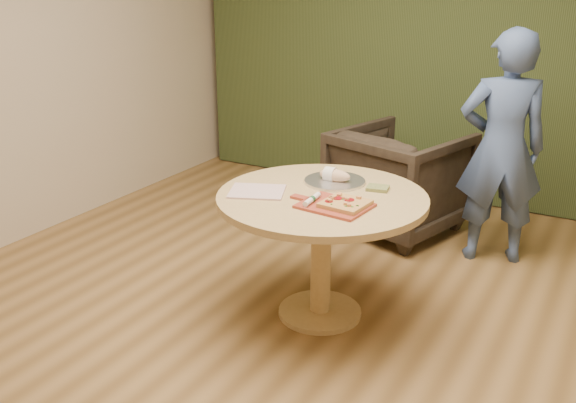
% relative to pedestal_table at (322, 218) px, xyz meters
% --- Properties ---
extents(room_shell, '(5.04, 6.04, 2.84)m').
position_rel_pedestal_table_xyz_m(room_shell, '(0.04, -0.50, 0.79)').
color(room_shell, olive).
rests_on(room_shell, ground).
extents(curtain, '(4.80, 0.14, 2.78)m').
position_rel_pedestal_table_xyz_m(curtain, '(0.04, 2.40, 0.79)').
color(curtain, '#283518').
rests_on(curtain, ground).
extents(pedestal_table, '(1.17, 1.17, 0.75)m').
position_rel_pedestal_table_xyz_m(pedestal_table, '(0.00, 0.00, 0.00)').
color(pedestal_table, tan).
rests_on(pedestal_table, ground).
extents(pizza_paddle, '(0.46, 0.31, 0.01)m').
position_rel_pedestal_table_xyz_m(pizza_paddle, '(0.13, -0.14, 0.15)').
color(pizza_paddle, '#9B3B27').
rests_on(pizza_paddle, pedestal_table).
extents(flatbread_pizza, '(0.24, 0.24, 0.04)m').
position_rel_pedestal_table_xyz_m(flatbread_pizza, '(0.20, -0.13, 0.17)').
color(flatbread_pizza, tan).
rests_on(flatbread_pizza, pizza_paddle).
extents(cutlery_roll, '(0.04, 0.20, 0.03)m').
position_rel_pedestal_table_xyz_m(cutlery_roll, '(0.02, -0.17, 0.17)').
color(cutlery_roll, silver).
rests_on(cutlery_roll, pizza_paddle).
extents(newspaper, '(0.37, 0.35, 0.01)m').
position_rel_pedestal_table_xyz_m(newspaper, '(-0.33, -0.14, 0.15)').
color(newspaper, white).
rests_on(newspaper, pedestal_table).
extents(serving_tray, '(0.36, 0.36, 0.02)m').
position_rel_pedestal_table_xyz_m(serving_tray, '(-0.03, 0.23, 0.15)').
color(serving_tray, silver).
rests_on(serving_tray, pedestal_table).
extents(bread_roll, '(0.19, 0.09, 0.09)m').
position_rel_pedestal_table_xyz_m(bread_roll, '(-0.04, 0.23, 0.18)').
color(bread_roll, tan).
rests_on(bread_roll, serving_tray).
extents(green_packet, '(0.14, 0.12, 0.02)m').
position_rel_pedestal_table_xyz_m(green_packet, '(0.24, 0.23, 0.15)').
color(green_packet, '#505928').
rests_on(green_packet, pedestal_table).
extents(armchair, '(1.04, 1.01, 0.88)m').
position_rel_pedestal_table_xyz_m(armchair, '(-0.07, 1.47, -0.17)').
color(armchair, black).
rests_on(armchair, ground).
extents(person_standing, '(0.68, 0.57, 1.59)m').
position_rel_pedestal_table_xyz_m(person_standing, '(0.69, 1.30, 0.18)').
color(person_standing, '#3E5481').
rests_on(person_standing, ground).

